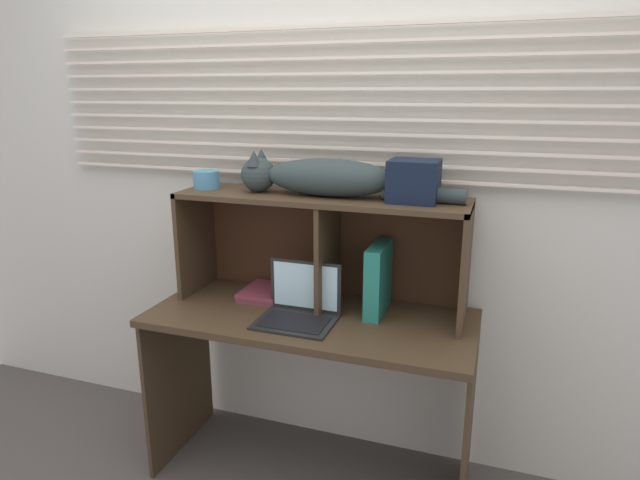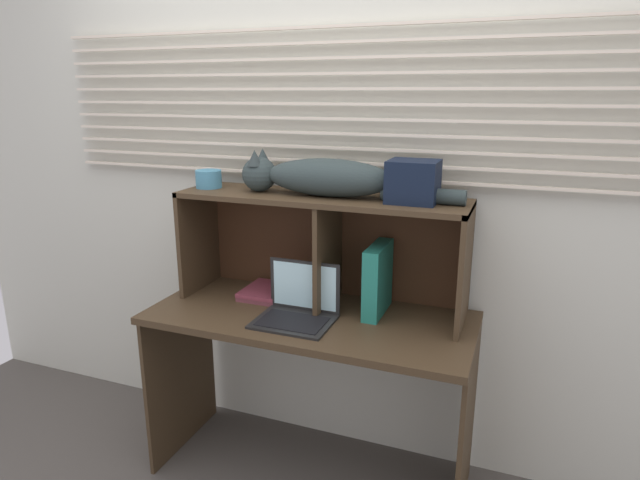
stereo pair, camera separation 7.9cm
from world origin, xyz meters
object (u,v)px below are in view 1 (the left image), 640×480
laptop (299,309)px  binder_upright (378,279)px  cat (320,177)px  book_stack (265,292)px  small_basket (206,180)px  storage_box (414,181)px

laptop → binder_upright: (0.28, 0.18, 0.10)m
cat → binder_upright: (0.25, 0.00, -0.41)m
book_stack → small_basket: size_ratio=2.03×
binder_upright → book_stack: binder_upright is taller
cat → book_stack: 0.60m
book_stack → cat: bearing=-1.4°
binder_upright → storage_box: bearing=0.0°
laptop → book_stack: size_ratio=1.33×
book_stack → small_basket: (-0.26, -0.01, 0.50)m
cat → laptop: bearing=-99.0°
laptop → small_basket: small_basket is taller
laptop → storage_box: bearing=23.7°
binder_upright → small_basket: (-0.78, 0.00, 0.37)m
cat → binder_upright: size_ratio=3.19×
laptop → small_basket: 0.71m
cat → binder_upright: cat is taller
cat → binder_upright: bearing=0.0°
laptop → binder_upright: binder_upright is taller
cat → laptop: size_ratio=3.04×
storage_box → small_basket: bearing=180.0°
cat → storage_box: cat is taller
cat → storage_box: size_ratio=4.93×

